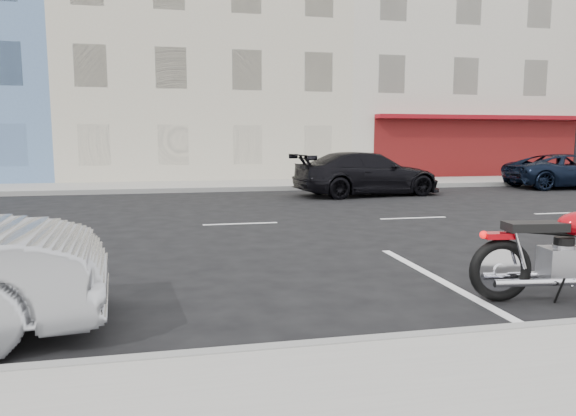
% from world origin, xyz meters
% --- Properties ---
extents(ground, '(120.00, 120.00, 0.00)m').
position_xyz_m(ground, '(0.00, 0.00, 0.00)').
color(ground, black).
rests_on(ground, ground).
extents(sidewalk_far, '(80.00, 3.40, 0.15)m').
position_xyz_m(sidewalk_far, '(-5.00, 8.70, 0.07)').
color(sidewalk_far, gray).
rests_on(sidewalk_far, ground).
extents(curb_far, '(80.00, 0.12, 0.16)m').
position_xyz_m(curb_far, '(-5.00, 7.00, 0.08)').
color(curb_far, gray).
rests_on(curb_far, ground).
extents(bldg_cream, '(12.00, 12.00, 11.50)m').
position_xyz_m(bldg_cream, '(-2.00, 16.30, 5.75)').
color(bldg_cream, '#BEB6A0').
rests_on(bldg_cream, ground).
extents(bldg_corner, '(14.00, 12.00, 12.50)m').
position_xyz_m(bldg_corner, '(11.00, 16.30, 6.25)').
color(bldg_corner, beige).
rests_on(bldg_corner, ground).
extents(fire_hydrant, '(0.20, 0.20, 0.72)m').
position_xyz_m(fire_hydrant, '(12.00, 8.50, 0.53)').
color(fire_hydrant, beige).
rests_on(fire_hydrant, sidewalk_far).
extents(suv_far, '(4.75, 2.52, 1.27)m').
position_xyz_m(suv_far, '(11.01, 5.77, 0.64)').
color(suv_far, black).
rests_on(suv_far, ground).
extents(car_far, '(5.07, 2.59, 1.41)m').
position_xyz_m(car_far, '(2.70, 4.92, 0.70)').
color(car_far, black).
rests_on(car_far, ground).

